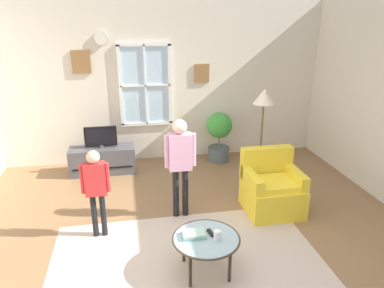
% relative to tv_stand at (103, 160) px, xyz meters
% --- Properties ---
extents(ground_plane, '(6.58, 6.99, 0.02)m').
position_rel_tv_stand_xyz_m(ground_plane, '(1.19, -2.68, -0.25)').
color(ground_plane, olive).
extents(back_wall, '(5.98, 0.17, 2.94)m').
position_rel_tv_stand_xyz_m(back_wall, '(1.18, 0.57, 1.23)').
color(back_wall, beige).
rests_on(back_wall, ground_plane).
extents(area_rug, '(3.10, 1.97, 0.01)m').
position_rel_tv_stand_xyz_m(area_rug, '(1.05, -2.72, -0.23)').
color(area_rug, '#C6B29E').
rests_on(area_rug, ground_plane).
extents(tv_stand, '(1.13, 0.44, 0.47)m').
position_rel_tv_stand_xyz_m(tv_stand, '(0.00, 0.00, 0.00)').
color(tv_stand, '#4C4C51').
rests_on(tv_stand, ground_plane).
extents(television, '(0.55, 0.08, 0.38)m').
position_rel_tv_stand_xyz_m(television, '(0.00, -0.00, 0.44)').
color(television, '#4C4C4C').
rests_on(television, tv_stand).
extents(armchair, '(0.76, 0.74, 0.87)m').
position_rel_tv_stand_xyz_m(armchair, '(2.44, -1.78, 0.09)').
color(armchair, yellow).
rests_on(armchair, ground_plane).
extents(coffee_table, '(0.74, 0.74, 0.43)m').
position_rel_tv_stand_xyz_m(coffee_table, '(1.23, -2.91, 0.17)').
color(coffee_table, '#99B2B7').
rests_on(coffee_table, ground_plane).
extents(book_stack, '(0.27, 0.16, 0.05)m').
position_rel_tv_stand_xyz_m(book_stack, '(1.10, -2.86, 0.22)').
color(book_stack, '#75B8AF').
rests_on(book_stack, coffee_table).
extents(cup, '(0.08, 0.08, 0.11)m').
position_rel_tv_stand_xyz_m(cup, '(1.34, -2.96, 0.25)').
color(cup, white).
rests_on(cup, coffee_table).
extents(remote_near_books, '(0.06, 0.14, 0.02)m').
position_rel_tv_stand_xyz_m(remote_near_books, '(1.29, -2.84, 0.21)').
color(remote_near_books, black).
rests_on(remote_near_books, coffee_table).
extents(person_pink_shirt, '(0.42, 0.19, 1.40)m').
position_rel_tv_stand_xyz_m(person_pink_shirt, '(1.14, -1.71, 0.64)').
color(person_pink_shirt, black).
rests_on(person_pink_shirt, ground_plane).
extents(person_red_shirt, '(0.35, 0.16, 1.16)m').
position_rel_tv_stand_xyz_m(person_red_shirt, '(0.05, -2.00, 0.49)').
color(person_red_shirt, black).
rests_on(person_red_shirt, ground_plane).
extents(potted_plant_by_window, '(0.49, 0.49, 0.95)m').
position_rel_tv_stand_xyz_m(potted_plant_by_window, '(2.17, 0.16, 0.31)').
color(potted_plant_by_window, '#4C565B').
rests_on(potted_plant_by_window, ground_plane).
extents(floor_lamp, '(0.32, 0.32, 1.63)m').
position_rel_tv_stand_xyz_m(floor_lamp, '(2.51, -1.10, 1.12)').
color(floor_lamp, black).
rests_on(floor_lamp, ground_plane).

